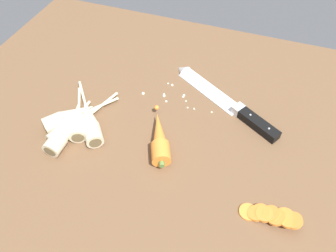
{
  "coord_description": "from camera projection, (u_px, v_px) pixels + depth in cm",
  "views": [
    {
      "loc": [
        16.13,
        -47.55,
        58.58
      ],
      "look_at": [
        0.0,
        -2.0,
        1.5
      ],
      "focal_mm": 33.91,
      "sensor_mm": 36.0,
      "label": 1
    }
  ],
  "objects": [
    {
      "name": "mince_crumbs",
      "position": [
        192.0,
        97.0,
        0.83
      ],
      "size": [
        24.01,
        7.38,
        0.88
      ],
      "color": "silver",
      "rests_on": "ground_plane"
    },
    {
      "name": "parsnip_mid_right",
      "position": [
        74.0,
        125.0,
        0.74
      ],
      "size": [
        8.74,
        20.6,
        4.0
      ],
      "color": "beige",
      "rests_on": "ground_plane"
    },
    {
      "name": "parsnip_mid_left",
      "position": [
        78.0,
        119.0,
        0.75
      ],
      "size": [
        10.61,
        16.41,
        4.0
      ],
      "color": "beige",
      "rests_on": "ground_plane"
    },
    {
      "name": "parsnip_back",
      "position": [
        89.0,
        120.0,
        0.75
      ],
      "size": [
        16.03,
        18.91,
        4.0
      ],
      "color": "beige",
      "rests_on": "ground_plane"
    },
    {
      "name": "parsnip_outer",
      "position": [
        64.0,
        133.0,
        0.73
      ],
      "size": [
        4.04,
        17.47,
        4.0
      ],
      "color": "beige",
      "rests_on": "ground_plane"
    },
    {
      "name": "carrot_slice_stack",
      "position": [
        271.0,
        215.0,
        0.61
      ],
      "size": [
        11.54,
        4.08,
        3.62
      ],
      "color": "orange",
      "rests_on": "ground_plane"
    },
    {
      "name": "parsnip_front",
      "position": [
        70.0,
        116.0,
        0.76
      ],
      "size": [
        13.51,
        16.55,
        4.0
      ],
      "color": "beige",
      "rests_on": "ground_plane"
    },
    {
      "name": "whole_carrot",
      "position": [
        159.0,
        138.0,
        0.72
      ],
      "size": [
        9.54,
        16.44,
        4.2
      ],
      "color": "orange",
      "rests_on": "ground_plane"
    },
    {
      "name": "ground_plane",
      "position": [
        171.0,
        129.0,
        0.79
      ],
      "size": [
        120.0,
        90.0,
        4.0
      ],
      "primitive_type": "cube",
      "color": "brown"
    },
    {
      "name": "chefs_knife",
      "position": [
        221.0,
        98.0,
        0.82
      ],
      "size": [
        31.52,
        20.7,
        4.18
      ],
      "color": "silver",
      "rests_on": "ground_plane"
    }
  ]
}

